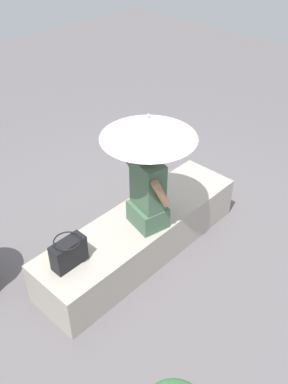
# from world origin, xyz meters

# --- Properties ---
(ground_plane) EXTENTS (14.00, 14.00, 0.00)m
(ground_plane) POSITION_xyz_m (0.00, 0.00, 0.00)
(ground_plane) COLOR #605B5E
(stone_bench) EXTENTS (2.34, 0.62, 0.46)m
(stone_bench) POSITION_xyz_m (0.00, 0.00, 0.23)
(stone_bench) COLOR #A8A093
(stone_bench) RESTS_ON ground
(person_seated) EXTENTS (0.35, 0.50, 0.90)m
(person_seated) POSITION_xyz_m (-0.00, -0.10, 0.84)
(person_seated) COLOR #47664C
(person_seated) RESTS_ON stone_bench
(parasol) EXTENTS (0.84, 0.84, 1.15)m
(parasol) POSITION_xyz_m (0.02, -0.08, 1.48)
(parasol) COLOR #B7B7BC
(parasol) RESTS_ON stone_bench
(handbag_black) EXTENTS (0.32, 0.23, 0.28)m
(handbag_black) POSITION_xyz_m (-0.86, 0.03, 0.59)
(handbag_black) COLOR black
(handbag_black) RESTS_ON stone_bench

